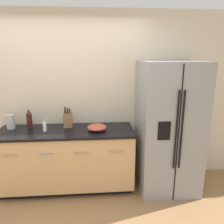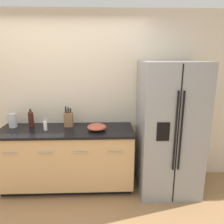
{
  "view_description": "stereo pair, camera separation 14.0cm",
  "coord_description": "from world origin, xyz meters",
  "px_view_note": "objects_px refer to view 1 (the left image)",
  "views": [
    {
      "loc": [
        0.45,
        -1.93,
        1.95
      ],
      "look_at": [
        0.7,
        1.05,
        1.17
      ],
      "focal_mm": 35.0,
      "sensor_mm": 36.0,
      "label": 1
    },
    {
      "loc": [
        0.59,
        -1.94,
        1.95
      ],
      "look_at": [
        0.7,
        1.05,
        1.17
      ],
      "focal_mm": 35.0,
      "sensor_mm": 36.0,
      "label": 2
    }
  ],
  "objects_px": {
    "wine_bottle": "(29,119)",
    "steel_canister": "(10,122)",
    "refrigerator": "(168,128)",
    "soap_dispenser": "(45,126)",
    "knife_block": "(68,120)",
    "mixing_bowl": "(97,127)"
  },
  "relations": [
    {
      "from": "wine_bottle",
      "to": "steel_canister",
      "type": "distance_m",
      "value": 0.27
    },
    {
      "from": "refrigerator",
      "to": "soap_dispenser",
      "type": "height_order",
      "value": "refrigerator"
    },
    {
      "from": "knife_block",
      "to": "soap_dispenser",
      "type": "height_order",
      "value": "knife_block"
    },
    {
      "from": "steel_canister",
      "to": "mixing_bowl",
      "type": "distance_m",
      "value": 1.26
    },
    {
      "from": "mixing_bowl",
      "to": "wine_bottle",
      "type": "bearing_deg",
      "value": 168.96
    },
    {
      "from": "knife_block",
      "to": "steel_canister",
      "type": "xyz_separation_m",
      "value": [
        -0.82,
        0.0,
        -0.01
      ]
    },
    {
      "from": "knife_block",
      "to": "soap_dispenser",
      "type": "xyz_separation_m",
      "value": [
        -0.3,
        -0.16,
        -0.04
      ]
    },
    {
      "from": "knife_block",
      "to": "wine_bottle",
      "type": "bearing_deg",
      "value": 178.47
    },
    {
      "from": "refrigerator",
      "to": "mixing_bowl",
      "type": "distance_m",
      "value": 1.03
    },
    {
      "from": "refrigerator",
      "to": "knife_block",
      "type": "distance_m",
      "value": 1.47
    },
    {
      "from": "wine_bottle",
      "to": "mixing_bowl",
      "type": "height_order",
      "value": "wine_bottle"
    },
    {
      "from": "knife_block",
      "to": "mixing_bowl",
      "type": "height_order",
      "value": "knife_block"
    },
    {
      "from": "refrigerator",
      "to": "mixing_bowl",
      "type": "relative_size",
      "value": 6.86
    },
    {
      "from": "refrigerator",
      "to": "mixing_bowl",
      "type": "bearing_deg",
      "value": 178.74
    },
    {
      "from": "refrigerator",
      "to": "mixing_bowl",
      "type": "xyz_separation_m",
      "value": [
        -1.03,
        0.02,
        0.03
      ]
    },
    {
      "from": "refrigerator",
      "to": "steel_canister",
      "type": "height_order",
      "value": "refrigerator"
    },
    {
      "from": "soap_dispenser",
      "to": "steel_canister",
      "type": "height_order",
      "value": "steel_canister"
    },
    {
      "from": "refrigerator",
      "to": "knife_block",
      "type": "height_order",
      "value": "refrigerator"
    },
    {
      "from": "soap_dispenser",
      "to": "steel_canister",
      "type": "xyz_separation_m",
      "value": [
        -0.51,
        0.16,
        0.03
      ]
    },
    {
      "from": "wine_bottle",
      "to": "steel_canister",
      "type": "relative_size",
      "value": 1.21
    },
    {
      "from": "steel_canister",
      "to": "refrigerator",
      "type": "bearing_deg",
      "value": -5.01
    },
    {
      "from": "soap_dispenser",
      "to": "mixing_bowl",
      "type": "xyz_separation_m",
      "value": [
        0.73,
        -0.02,
        -0.03
      ]
    }
  ]
}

